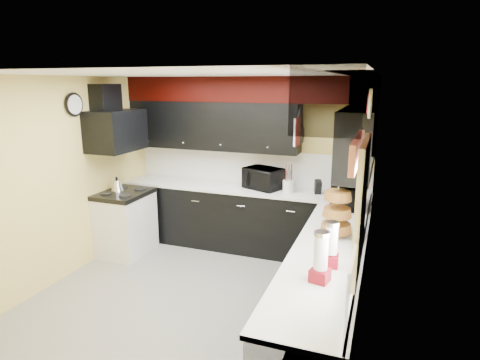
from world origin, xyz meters
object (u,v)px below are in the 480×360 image
at_px(microwave, 346,196).
at_px(utensil_crock, 288,186).
at_px(toaster_oven, 263,178).
at_px(knife_block, 318,187).
at_px(kettle, 117,186).

relative_size(microwave, utensil_crock, 2.98).
relative_size(toaster_oven, knife_block, 2.74).
xyz_separation_m(utensil_crock, kettle, (-2.32, -0.68, -0.03)).
bearing_deg(microwave, utensil_crock, 59.05).
height_order(microwave, knife_block, microwave).
bearing_deg(utensil_crock, microwave, -27.14).
distance_m(microwave, utensil_crock, 0.91).
bearing_deg(knife_block, utensil_crock, 170.85).
distance_m(toaster_oven, utensil_crock, 0.41).
bearing_deg(toaster_oven, utensil_crock, 9.88).
xyz_separation_m(toaster_oven, microwave, (1.20, -0.50, -0.01)).
bearing_deg(kettle, utensil_crock, 16.38).
bearing_deg(toaster_oven, kettle, -135.96).
bearing_deg(knife_block, kettle, 176.98).
relative_size(toaster_oven, utensil_crock, 3.02).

